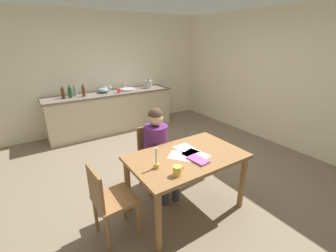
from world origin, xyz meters
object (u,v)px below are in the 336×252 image
bottle_sauce (84,91)px  wine_glass_by_kettle (105,87)px  mixing_bowl (103,90)px  stovetop_kettle (148,84)px  dining_table (186,164)px  coffee_mug (177,171)px  chair_at_table (153,154)px  person_seated (158,146)px  bottle_wine_red (75,91)px  candlestick (156,163)px  teacup_on_counter (119,90)px  chair_side_empty (109,199)px  wine_glass_near_sink (110,86)px  sink_unit (127,89)px  bottle_vinegar (70,92)px  bottle_oil (63,93)px  book_magazine (198,160)px

bottle_sauce → wine_glass_by_kettle: bearing=22.0°
mixing_bowl → stovetop_kettle: size_ratio=1.10×
bottle_sauce → dining_table: bearing=-82.8°
coffee_mug → mixing_bowl: mixing_bowl is taller
chair_at_table → mixing_bowl: size_ratio=3.66×
chair_at_table → person_seated: person_seated is taller
coffee_mug → bottle_wine_red: (-0.18, 3.44, 0.21)m
candlestick → teacup_on_counter: teacup_on_counter is taller
chair_side_empty → candlestick: (0.49, -0.12, 0.33)m
stovetop_kettle → wine_glass_by_kettle: stovetop_kettle is taller
chair_at_table → teacup_on_counter: bearing=79.1°
mixing_bowl → teacup_on_counter: (0.29, -0.21, -0.00)m
mixing_bowl → wine_glass_near_sink: wine_glass_near_sink is taller
dining_table → chair_side_empty: chair_side_empty is taller
candlestick → sink_unit: 3.30m
chair_at_table → candlestick: (-0.36, -0.70, 0.31)m
bottle_sauce → stovetop_kettle: bearing=2.4°
bottle_vinegar → teacup_on_counter: 1.01m
candlestick → bottle_wine_red: bottle_wine_red is taller
sink_unit → stovetop_kettle: sink_unit is taller
dining_table → sink_unit: size_ratio=3.71×
bottle_oil → candlestick: bearing=-84.0°
wine_glass_near_sink → sink_unit: bearing=-21.9°
coffee_mug → stovetop_kettle: (1.51, 3.34, 0.20)m
coffee_mug → bottle_wine_red: bearing=93.0°
chair_side_empty → bottle_sauce: 3.03m
mixing_bowl → teacup_on_counter: mixing_bowl is taller
coffee_mug → bottle_sauce: bottle_sauce is taller
chair_side_empty → bottle_wine_red: size_ratio=3.52×
person_seated → bottle_oil: 2.69m
stovetop_kettle → teacup_on_counter: bearing=-169.7°
bottle_sauce → sink_unit: bearing=4.0°
sink_unit → bottle_vinegar: 1.27m
chair_at_table → chair_side_empty: chair_at_table is taller
candlestick → wine_glass_by_kettle: 3.33m
wine_glass_near_sink → wine_glass_by_kettle: (-0.11, 0.00, 0.00)m
coffee_mug → bottle_oil: bottle_oil is taller
chair_at_table → mixing_bowl: mixing_bowl is taller
coffee_mug → bottle_vinegar: bottle_vinegar is taller
chair_side_empty → mixing_bowl: (1.00, 3.06, 0.47)m
coffee_mug → chair_side_empty: bearing=150.3°
book_magazine → bottle_oil: bearing=97.0°
dining_table → wine_glass_by_kettle: wine_glass_by_kettle is taller
wine_glass_by_kettle → bottle_sauce: bearing=-158.0°
bottle_oil → bottle_sauce: bottle_sauce is taller
bottle_oil → teacup_on_counter: 1.14m
coffee_mug → bottle_vinegar: bearing=95.3°
bottle_oil → bottle_wine_red: size_ratio=0.98×
wine_glass_near_sink → coffee_mug: bearing=-99.7°
chair_at_table → chair_side_empty: bearing=-145.6°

